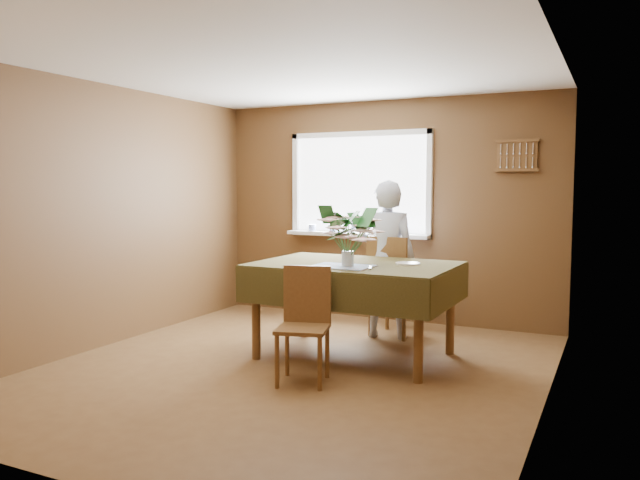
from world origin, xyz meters
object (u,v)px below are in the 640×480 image
at_px(dining_table, 355,275).
at_px(seated_woman, 387,259).
at_px(chair_near, 305,318).
at_px(chair_far, 392,283).
at_px(flower_bouquet, 348,232).

height_order(dining_table, seated_woman, seated_woman).
relative_size(dining_table, chair_near, 1.97).
height_order(chair_far, seated_woman, seated_woman).
relative_size(dining_table, flower_bouquet, 3.35).
distance_m(dining_table, chair_near, 0.84).
bearing_deg(flower_bouquet, seated_woman, 90.86).
bearing_deg(flower_bouquet, dining_table, 97.50).
relative_size(chair_far, chair_near, 1.14).
bearing_deg(chair_far, flower_bouquet, 96.46).
bearing_deg(chair_near, chair_far, 69.56).
xyz_separation_m(seated_woman, flower_bouquet, (0.02, -1.04, 0.35)).
height_order(chair_far, chair_near, chair_far).
bearing_deg(chair_near, flower_bouquet, 62.10).
bearing_deg(dining_table, flower_bouquet, -81.42).
distance_m(chair_far, flower_bouquet, 1.23).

